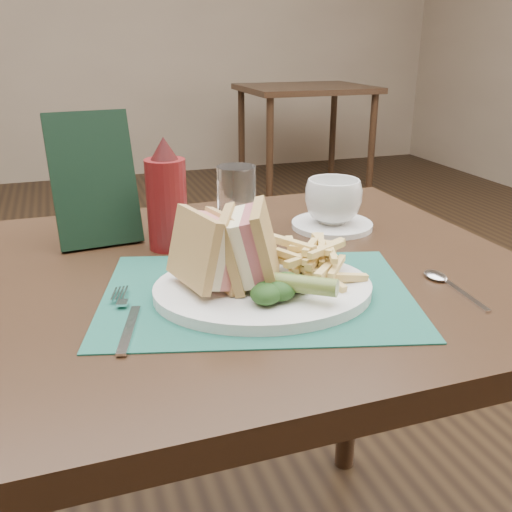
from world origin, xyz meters
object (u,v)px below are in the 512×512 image
Objects in this scene: sandwich_half_b at (235,244)px; ketchup_bottle at (166,194)px; table_main at (241,461)px; table_bg_right at (304,138)px; sandwich_half_a at (194,252)px; check_presenter at (94,180)px; plate at (263,289)px; coffee_cup at (333,201)px; saucer at (332,225)px; drinking_glass at (237,204)px; placemat at (257,294)px.

sandwich_half_b is 0.22m from ketchup_bottle.
table_bg_right is (1.49, 3.14, 0.00)m from table_main.
check_presenter is at bearing 95.29° from sandwich_half_a.
table_main is 8.23× the size of sandwich_half_b.
plate is at bearing -22.75° from sandwich_half_a.
sandwich_half_b is at bearing -115.21° from table_bg_right.
saucer is at bearing 0.00° from coffee_cup.
saucer is at bearing 63.38° from sandwich_half_b.
plate is 0.37m from check_presenter.
coffee_cup is 0.42m from check_presenter.
table_main is at bearing -106.48° from drinking_glass.
sandwich_half_a is 1.01× the size of coffee_cup.
table_bg_right is 6.00× the size of saucer.
drinking_glass is 0.70× the size of ketchup_bottle.
sandwich_half_b is at bearing 160.66° from plate.
table_bg_right is 8.69× the size of coffee_cup.
check_presenter reaches higher than sandwich_half_a.
placemat is at bearing -134.35° from saucer.
check_presenter is at bearing -119.69° from table_bg_right.
plate is 1.61× the size of ketchup_bottle.
saucer reaches higher than table_main.
plate is at bearing -98.39° from drinking_glass.
sandwich_half_a is 0.31m from check_presenter.
sandwich_half_a is at bearing -151.43° from sandwich_half_b.
plate is at bearing -88.89° from table_main.
plate is 0.26m from ketchup_bottle.
coffee_cup is 0.46× the size of check_presenter.
saucer reaches higher than table_bg_right.
table_bg_right is 3.59m from sandwich_half_b.
saucer is at bearing -13.60° from check_presenter.
drinking_glass is at bearing 94.97° from sandwich_half_b.
placemat is 1.87× the size of check_presenter.
sandwich_half_b is at bearing -76.11° from ketchup_bottle.
drinking_glass reaches higher than sandwich_half_b.
ketchup_bottle is (-0.09, 0.23, 0.08)m from plate.
placemat is at bearing -134.35° from coffee_cup.
sandwich_half_b is (-0.03, -0.09, 0.45)m from table_main.
placemat is 0.26m from ketchup_bottle.
sandwich_half_a reaches higher than table_main.
saucer is (0.22, 0.24, -0.00)m from plate.
saucer is (0.26, 0.22, -0.07)m from sandwich_half_b.
table_bg_right is at bearing 67.20° from saucer.
sandwich_half_b is at bearing -109.47° from table_main.
check_presenter is (-0.11, 0.07, 0.02)m from ketchup_bottle.
ketchup_bottle is 0.82× the size of check_presenter.
placemat is 0.08m from sandwich_half_b.
coffee_cup reaches higher than table_main.
drinking_glass reaches higher than plate.
coffee_cup is 0.80× the size of drinking_glass.
drinking_glass is at bearing -21.99° from check_presenter.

